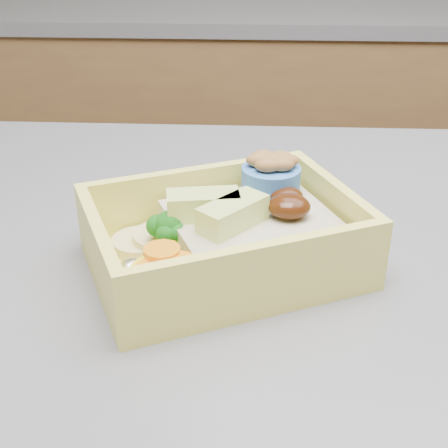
{
  "coord_description": "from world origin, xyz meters",
  "views": [
    {
      "loc": [
        -0.09,
        -0.39,
        1.17
      ],
      "look_at": [
        -0.11,
        0.01,
        0.96
      ],
      "focal_mm": 50.0,
      "sensor_mm": 36.0,
      "label": 1
    }
  ],
  "objects": [
    {
      "name": "bento_box",
      "position": [
        -0.1,
        0.01,
        0.94
      ],
      "size": [
        0.23,
        0.2,
        0.07
      ],
      "rotation": [
        0.0,
        0.0,
        0.42
      ],
      "color": "#EBE161",
      "rests_on": "island"
    },
    {
      "name": "back_cabinets",
      "position": [
        0.0,
        1.23,
        0.89
      ],
      "size": [
        3.2,
        0.62,
        2.3
      ],
      "color": "brown",
      "rests_on": "ground"
    }
  ]
}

